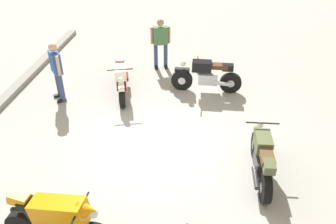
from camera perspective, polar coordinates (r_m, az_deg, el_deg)
The scene contains 8 objects.
ground_plane at distance 8.51m, azimuth -2.30°, elevation -5.57°, with size 40.00×40.00×0.00m, color #9E9E99.
motorcycle_cream_vintage at distance 10.42m, azimuth -7.56°, elevation 5.23°, with size 1.92×0.80×1.07m.
motorcycle_orange_sportbike at distance 6.44m, azimuth -17.51°, elevation -16.14°, with size 0.70×1.96×1.14m.
motorcycle_olive_vintage at distance 7.66m, azimuth 14.91°, elevation -7.29°, with size 1.96×0.70×1.07m.
motorcycle_black_cruiser at distance 10.54m, azimuth 6.29°, elevation 5.87°, with size 0.70×2.09×1.09m.
person_in_blue_shirt at distance 10.34m, azimuth -17.57°, elevation 6.79°, with size 0.58×0.52×1.72m.
person_in_green_shirt at distance 11.79m, azimuth -1.21°, elevation 11.46°, with size 0.40×0.65×1.68m.
traffic_cone at distance 11.92m, azimuth 4.80°, elevation 7.93°, with size 0.36×0.36×0.53m.
Camera 1 is at (-6.53, -1.20, 5.32)m, focal length 37.74 mm.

